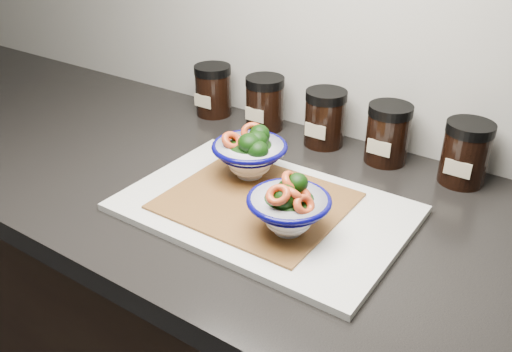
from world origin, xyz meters
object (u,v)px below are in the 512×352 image
Objects in this scene: spice_jar_d at (388,134)px; spice_jar_e at (466,153)px; spice_jar_b at (265,103)px; bowl_left at (250,154)px; spice_jar_a at (213,90)px; spice_jar_c at (325,118)px; bowl_right at (289,208)px; cutting_board at (264,208)px.

spice_jar_d and spice_jar_e have the same top height.
bowl_left is at bearing -62.45° from spice_jar_b.
spice_jar_c is at bearing 0.00° from spice_jar_a.
spice_jar_c is (0.28, 0.00, 0.00)m from spice_jar_a.
bowl_left is at bearing -40.64° from spice_jar_a.
bowl_left is 0.24m from spice_jar_b.
bowl_right is at bearing -93.28° from spice_jar_d.
bowl_left is 0.27m from spice_jar_d.
spice_jar_d is (0.13, 0.00, 0.00)m from spice_jar_c.
spice_jar_c is at bearing 98.44° from cutting_board.
bowl_left is 1.17× the size of spice_jar_e.
bowl_left reaches higher than spice_jar_c.
bowl_left is 1.17× the size of spice_jar_b.
cutting_board is 3.42× the size of bowl_left.
spice_jar_c is 0.13m from spice_jar_d.
cutting_board is 0.37m from spice_jar_e.
cutting_board is at bearing -41.22° from bowl_left.
spice_jar_c is 1.00× the size of spice_jar_e.
bowl_right is 0.41m from spice_jar_b.
spice_jar_a is 1.00× the size of spice_jar_d.
bowl_right is 0.32m from spice_jar_d.
cutting_board is 3.98× the size of spice_jar_e.
cutting_board is 3.98× the size of spice_jar_d.
spice_jar_e is at bearing 0.00° from spice_jar_a.
bowl_right reaches higher than spice_jar_e.
spice_jar_b is 0.42m from spice_jar_e.
cutting_board is at bearing -40.77° from spice_jar_a.
cutting_board is 0.30m from spice_jar_d.
spice_jar_d is at bearing 0.00° from spice_jar_a.
spice_jar_c reaches higher than cutting_board.
bowl_left is 1.17× the size of spice_jar_d.
spice_jar_d is at bearing 86.72° from bowl_right.
spice_jar_a is 0.41m from spice_jar_d.
bowl_left reaches higher than cutting_board.
bowl_right is 1.10× the size of spice_jar_c.
bowl_left reaches higher than spice_jar_e.
spice_jar_b is 1.00× the size of spice_jar_e.
bowl_left is at bearing -98.12° from spice_jar_c.
spice_jar_b is 1.00× the size of spice_jar_d.
spice_jar_d is at bearing 72.00° from cutting_board.
bowl_left reaches higher than spice_jar_d.
bowl_right is at bearing -116.48° from spice_jar_e.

